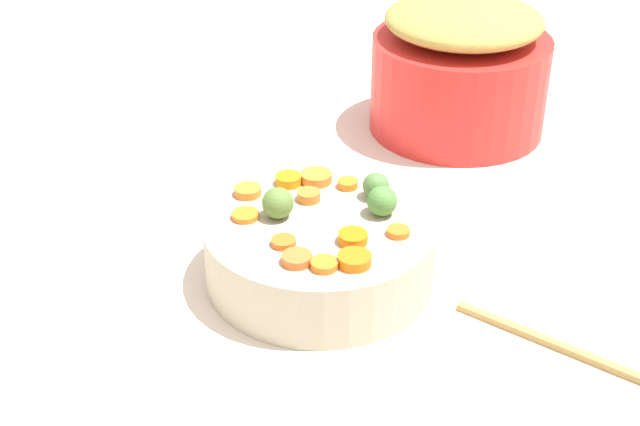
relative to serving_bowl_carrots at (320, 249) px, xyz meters
The scene contains 19 objects.
tabletop 0.06m from the serving_bowl_carrots, 83.75° to the left, with size 2.40×2.40×0.02m, color beige.
serving_bowl_carrots is the anchor object (origin of this frame).
metal_pot 0.46m from the serving_bowl_carrots, 150.38° to the left, with size 0.27×0.27×0.15m, color red.
stuffing_mound 0.48m from the serving_bowl_carrots, 150.38° to the left, with size 0.24×0.24×0.06m, color #B19847.
carrot_slice_0 0.10m from the serving_bowl_carrots, 157.24° to the right, with size 0.03×0.03×0.01m, color orange.
carrot_slice_1 0.11m from the serving_bowl_carrots, 20.66° to the left, with size 0.04×0.04×0.01m, color orange.
carrot_slice_2 0.10m from the serving_bowl_carrots, 154.44° to the left, with size 0.03×0.03×0.01m, color orange.
carrot_slice_3 0.10m from the serving_bowl_carrots, ahead, with size 0.03×0.03×0.01m, color orange.
carrot_slice_4 0.11m from the serving_bowl_carrots, 125.95° to the right, with size 0.03×0.03×0.01m, color orange.
carrot_slice_5 0.10m from the serving_bowl_carrots, behind, with size 0.04×0.04×0.01m, color orange.
carrot_slice_6 0.10m from the serving_bowl_carrots, 95.55° to the right, with size 0.03×0.03×0.01m, color orange.
carrot_slice_7 0.07m from the serving_bowl_carrots, 165.62° to the right, with size 0.03×0.03×0.01m, color orange.
carrot_slice_8 0.08m from the serving_bowl_carrots, 40.15° to the right, with size 0.03×0.03×0.01m, color orange.
carrot_slice_9 0.10m from the serving_bowl_carrots, 17.88° to the right, with size 0.03×0.03×0.01m, color orange.
carrot_slice_10 0.07m from the serving_bowl_carrots, 36.80° to the left, with size 0.03×0.03×0.01m, color orange.
carrot_slice_11 0.10m from the serving_bowl_carrots, 69.37° to the left, with size 0.03×0.03×0.01m, color orange.
brussels_sprout_0 0.10m from the serving_bowl_carrots, 126.55° to the left, with size 0.03×0.03×0.03m, color #538242.
brussels_sprout_1 0.09m from the serving_bowl_carrots, 99.22° to the left, with size 0.04×0.04×0.04m, color #4D873C.
brussels_sprout_2 0.08m from the serving_bowl_carrots, 101.27° to the right, with size 0.04×0.04×0.04m, color #5A7F37.
Camera 1 is at (0.86, -0.06, 0.64)m, focal length 49.84 mm.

